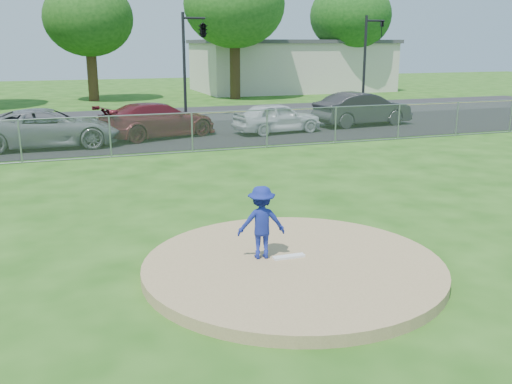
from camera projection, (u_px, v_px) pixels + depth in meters
ground at (178, 165)px, 19.40m from camera, size 120.00×120.00×0.00m
pitchers_mound at (293, 267)px, 10.26m from camera, size 5.40×5.40×0.20m
pitching_rubber at (289, 257)px, 10.41m from camera, size 0.60×0.15×0.04m
chain_link_fence at (166, 134)px, 21.04m from camera, size 40.00×0.06×1.50m
parking_lot at (147, 136)px, 25.33m from camera, size 50.00×8.00×0.01m
street at (126, 116)px, 32.17m from camera, size 60.00×7.00×0.01m
commercial_building at (291, 65)px, 49.57m from camera, size 16.40×9.40×4.30m
tree_center at (88, 6)px, 39.33m from camera, size 6.16×6.16×9.84m
tree_far_right at (351, 5)px, 46.89m from camera, size 6.72×6.72×10.74m
traffic_signal_center at (201, 32)px, 30.47m from camera, size 1.42×2.48×5.60m
traffic_signal_right at (368, 54)px, 34.10m from camera, size 1.28×0.20×5.60m
pitcher at (261, 222)px, 10.28m from camera, size 0.94×0.64×1.34m
traffic_cone at (7, 136)px, 22.67m from camera, size 0.41×0.41×0.80m
parked_car_gray at (49, 128)px, 22.47m from camera, size 5.50×2.59×1.52m
parked_car_darkred at (158, 120)px, 24.79m from camera, size 5.63×3.64×1.52m
parked_car_pearl at (277, 117)px, 26.12m from camera, size 4.28×2.19×1.39m
parked_car_charcoal at (363, 109)px, 28.48m from camera, size 5.11×2.24×1.63m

